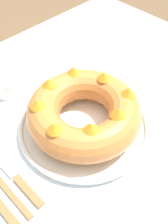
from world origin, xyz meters
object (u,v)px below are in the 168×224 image
(side_bowl, at_px, (6,79))
(bundt_cake, at_px, (84,112))
(napkin, at_px, (138,66))
(cake_knife, at_px, (16,177))
(serving_dish, at_px, (84,125))

(side_bowl, bearing_deg, bundt_cake, -79.63)
(napkin, bearing_deg, cake_knife, -174.40)
(serving_dish, bearing_deg, bundt_cake, 98.91)
(bundt_cake, height_order, side_bowl, bundt_cake)
(bundt_cake, distance_m, cake_knife, 0.21)
(serving_dish, bearing_deg, side_bowl, 100.37)
(bundt_cake, bearing_deg, side_bowl, 100.37)
(cake_knife, bearing_deg, bundt_cake, 4.19)
(serving_dish, height_order, bundt_cake, bundt_cake)
(cake_knife, bearing_deg, napkin, 10.98)
(serving_dish, xyz_separation_m, cake_knife, (-0.20, 0.00, -0.01))
(serving_dish, relative_size, bundt_cake, 1.20)
(cake_knife, distance_m, napkin, 0.49)
(bundt_cake, xyz_separation_m, cake_knife, (-0.20, 0.00, -0.06))
(bundt_cake, xyz_separation_m, side_bowl, (-0.05, 0.26, -0.03))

